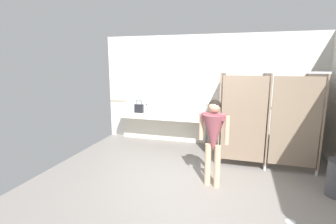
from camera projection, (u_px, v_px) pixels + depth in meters
ground_plane at (192, 191)px, 4.37m from camera, size 5.96×5.81×0.10m
wall_back at (212, 90)px, 6.60m from camera, size 5.96×0.12×2.87m
wall_back_tile_band at (211, 105)px, 6.61m from camera, size 5.96×0.01×0.06m
vanity_counter at (161, 120)px, 6.85m from camera, size 2.42×0.59×0.95m
mirror_panel at (163, 82)px, 6.85m from camera, size 2.32×0.02×1.32m
bathroom_stalls at (266, 115)px, 5.36m from camera, size 1.95×1.49×2.00m
person_standing at (214, 133)px, 4.28m from camera, size 0.53×0.50×1.55m
handbag at (139, 108)px, 6.71m from camera, size 0.24×0.10×0.36m
soap_dispenser at (147, 108)px, 7.00m from camera, size 0.07×0.07×0.20m
floor_drain_cover at (290, 222)px, 3.44m from camera, size 0.14×0.14×0.01m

